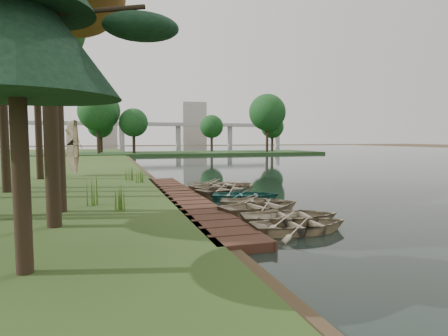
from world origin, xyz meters
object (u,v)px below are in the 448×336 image
object	(u,v)px
rowboat_0	(301,222)
rowboat_2	(263,204)
boardwalk	(185,200)
stored_rowboat	(75,170)
rowboat_1	(291,214)

from	to	relation	value
rowboat_0	rowboat_2	bearing A→B (deg)	2.08
boardwalk	stored_rowboat	world-z (taller)	stored_rowboat
rowboat_2	rowboat_1	bearing A→B (deg)	173.80
boardwalk	rowboat_1	bearing A→B (deg)	-64.91
rowboat_0	rowboat_2	world-z (taller)	rowboat_2
boardwalk	rowboat_2	xyz separation A→B (m)	(2.33, -3.45, 0.25)
boardwalk	rowboat_0	xyz separation A→B (m)	(2.32, -6.44, 0.22)
rowboat_2	rowboat_0	bearing A→B (deg)	167.97
rowboat_0	boardwalk	bearing A→B (deg)	22.17
rowboat_0	rowboat_2	xyz separation A→B (m)	(0.02, 2.99, 0.03)
boardwalk	rowboat_2	world-z (taller)	rowboat_2
rowboat_1	stored_rowboat	world-z (taller)	stored_rowboat
rowboat_0	rowboat_1	bearing A→B (deg)	-8.49
rowboat_0	stored_rowboat	world-z (taller)	stored_rowboat
boardwalk	rowboat_1	world-z (taller)	rowboat_1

